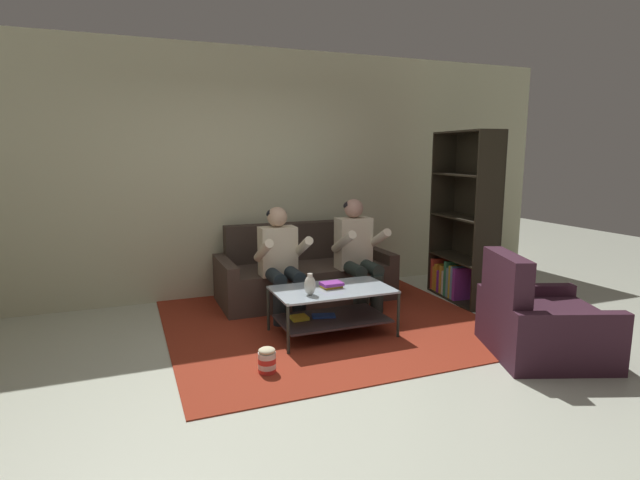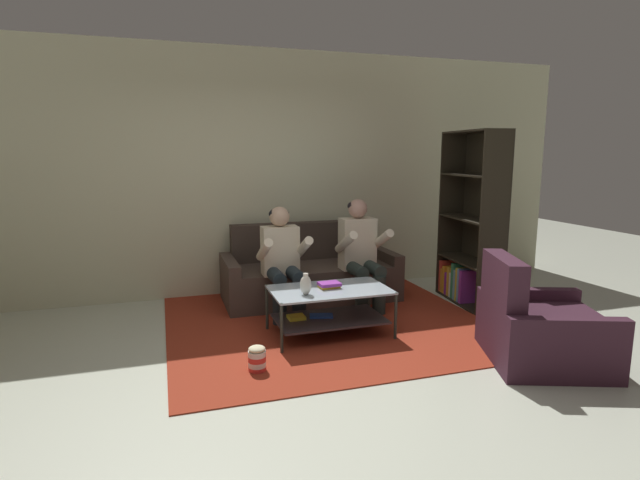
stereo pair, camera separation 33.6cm
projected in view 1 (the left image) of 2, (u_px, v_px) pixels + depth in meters
ground at (321, 371)px, 3.93m from camera, size 16.80×16.80×0.00m
back_partition at (245, 174)px, 5.93m from camera, size 8.40×0.12×2.90m
couch at (304, 275)px, 5.84m from camera, size 1.99×0.87×0.87m
person_seated_left at (281, 258)px, 5.15m from camera, size 0.50×0.58×1.15m
person_seated_right at (358, 250)px, 5.47m from camera, size 0.50×0.58×1.20m
coffee_table at (331, 304)px, 4.67m from camera, size 1.10×0.64×0.45m
area_rug at (321, 317)px, 5.19m from camera, size 3.11×3.16×0.01m
vase at (310, 285)px, 4.42m from camera, size 0.10×0.10×0.20m
book_stack at (332, 285)px, 4.68m from camera, size 0.20×0.16×0.05m
bookshelf at (463, 238)px, 5.80m from camera, size 0.43×1.00×1.94m
armchair at (540, 324)px, 4.20m from camera, size 1.14×1.17×0.88m
popcorn_tub at (267, 360)px, 3.87m from camera, size 0.14×0.14×0.21m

